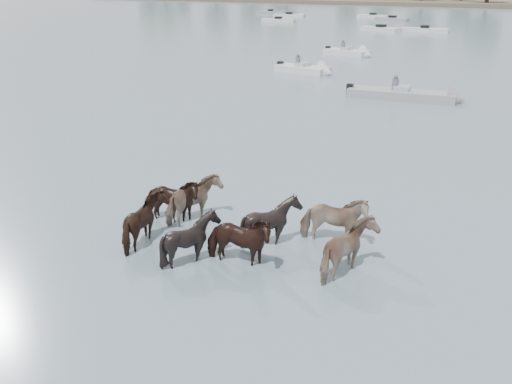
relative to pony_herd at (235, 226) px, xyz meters
The scene contains 6 objects.
ground 1.00m from the pony_herd, ahead, with size 400.00×400.00×0.00m, color slate.
shoreline 165.21m from the pony_herd, 114.74° to the left, with size 160.00×30.00×1.00m, color #4C4233.
pony_herd is the anchor object (origin of this frame).
motorboat_a 28.09m from the pony_herd, 112.72° to the left, with size 4.62×2.05×1.92m.
motorboat_b 20.59m from the pony_herd, 94.60° to the left, with size 6.56×2.59×1.92m.
motorboat_f 38.83m from the pony_herd, 108.24° to the left, with size 4.75×2.35×1.92m.
Camera 1 is at (6.34, -10.70, 6.24)m, focal length 39.78 mm.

